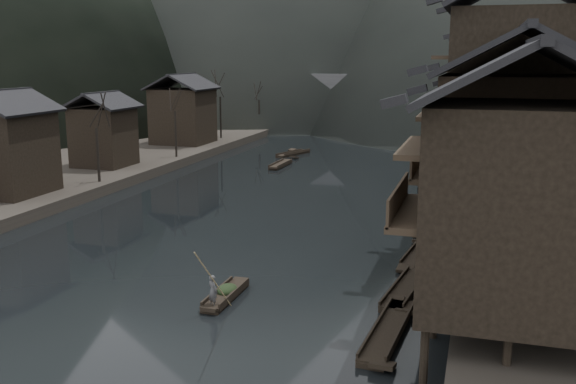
% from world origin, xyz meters
% --- Properties ---
extents(water, '(300.00, 300.00, 0.00)m').
position_xyz_m(water, '(0.00, 0.00, 0.00)').
color(water, black).
rests_on(water, ground).
extents(left_bank, '(40.00, 200.00, 1.20)m').
position_xyz_m(left_bank, '(-35.00, 40.00, 0.60)').
color(left_bank, '#2D2823').
rests_on(left_bank, ground).
extents(stilt_houses, '(9.00, 67.60, 16.69)m').
position_xyz_m(stilt_houses, '(17.28, 19.54, 8.91)').
color(stilt_houses, black).
rests_on(stilt_houses, ground).
extents(left_houses, '(8.10, 53.20, 8.73)m').
position_xyz_m(left_houses, '(-20.50, 20.12, 5.66)').
color(left_houses, black).
rests_on(left_houses, left_bank).
extents(bare_trees, '(3.93, 74.37, 7.86)m').
position_xyz_m(bare_trees, '(-17.00, 22.78, 6.65)').
color(bare_trees, black).
rests_on(bare_trees, left_bank).
extents(moored_sampans, '(3.40, 66.81, 0.47)m').
position_xyz_m(moored_sampans, '(12.26, 23.90, 0.20)').
color(moored_sampans, black).
rests_on(moored_sampans, water).
extents(midriver_boats, '(2.97, 14.22, 0.45)m').
position_xyz_m(midriver_boats, '(-5.59, 38.30, 0.20)').
color(midriver_boats, black).
rests_on(midriver_boats, water).
extents(stone_bridge, '(40.00, 6.00, 9.00)m').
position_xyz_m(stone_bridge, '(-0.00, 72.00, 5.11)').
color(stone_bridge, '#4C4C4F').
rests_on(stone_bridge, ground).
extents(hero_sampan, '(0.97, 4.54, 0.43)m').
position_xyz_m(hero_sampan, '(4.01, -3.97, 0.20)').
color(hero_sampan, black).
rests_on(hero_sampan, water).
extents(cargo_heap, '(1.00, 1.31, 0.60)m').
position_xyz_m(cargo_heap, '(4.01, -3.76, 0.73)').
color(cargo_heap, black).
rests_on(cargo_heap, hero_sampan).
extents(boatman, '(0.68, 0.60, 1.56)m').
position_xyz_m(boatman, '(4.02, -5.56, 1.21)').
color(boatman, '#4D4E50').
rests_on(boatman, hero_sampan).
extents(bamboo_pole, '(1.16, 2.40, 3.81)m').
position_xyz_m(bamboo_pole, '(4.22, -5.56, 3.90)').
color(bamboo_pole, '#8C7A51').
rests_on(bamboo_pole, boatman).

